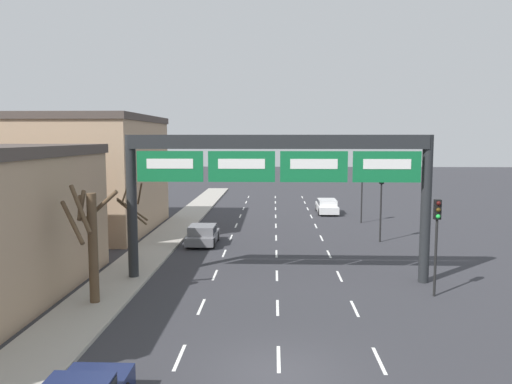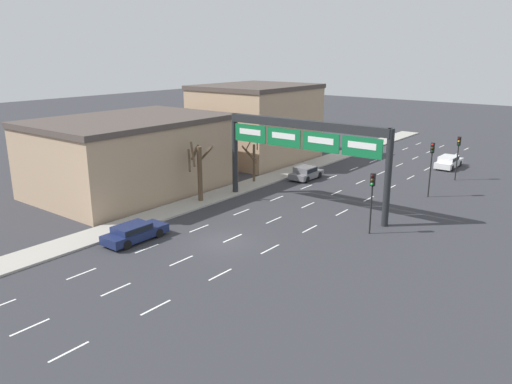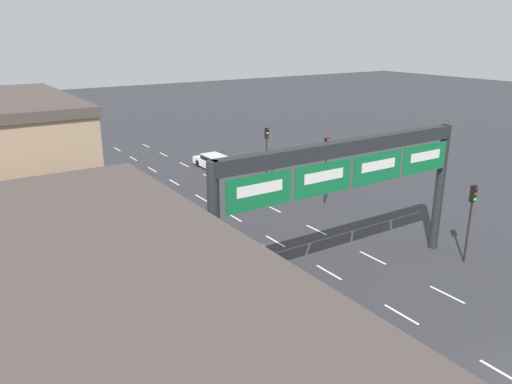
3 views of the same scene
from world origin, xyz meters
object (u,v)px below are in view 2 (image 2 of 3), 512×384
object	(u,v)px
car_navy	(134,232)
tree_bare_second	(199,169)
car_white	(449,161)
sign_gantry	(304,140)
car_grey	(306,172)
traffic_light_far_end	(372,191)
traffic_light_near_gantry	(431,159)
traffic_light_mid_block	(458,149)
tree_bare_closest	(253,159)

from	to	relation	value
car_navy	tree_bare_second	world-z (taller)	tree_bare_second
car_white	car_navy	xyz separation A→B (m)	(-10.01, -36.63, -0.06)
sign_gantry	car_grey	xyz separation A→B (m)	(-5.03, 8.55, -5.06)
traffic_light_far_end	car_navy	bearing A→B (deg)	-137.16
traffic_light_near_gantry	traffic_light_mid_block	size ratio (longest dim) A/B	1.11
sign_gantry	car_grey	size ratio (longest dim) A/B	3.87
car_white	traffic_light_far_end	world-z (taller)	traffic_light_far_end
tree_bare_second	traffic_light_near_gantry	bearing A→B (deg)	42.09
traffic_light_near_gantry	traffic_light_far_end	world-z (taller)	traffic_light_near_gantry
sign_gantry	traffic_light_far_end	bearing A→B (deg)	-17.07
car_grey	car_white	bearing A→B (deg)	55.38
car_white	sign_gantry	bearing A→B (deg)	-102.13
sign_gantry	tree_bare_second	xyz separation A→B (m)	(-8.06, -4.04, -2.78)
sign_gantry	tree_bare_closest	world-z (taller)	sign_gantry
car_grey	tree_bare_second	distance (m)	13.15
traffic_light_near_gantry	tree_bare_second	distance (m)	20.67
sign_gantry	traffic_light_mid_block	size ratio (longest dim) A/B	3.40
car_white	traffic_light_mid_block	xyz separation A→B (m)	(2.37, -5.38, 2.48)
car_navy	tree_bare_second	size ratio (longest dim) A/B	0.91
traffic_light_near_gantry	traffic_light_far_end	xyz separation A→B (m)	(-0.04, -12.03, -0.33)
car_navy	tree_bare_second	bearing A→B (deg)	107.33
car_white	traffic_light_mid_block	bearing A→B (deg)	-66.19
traffic_light_near_gantry	tree_bare_closest	world-z (taller)	tree_bare_closest
traffic_light_mid_block	tree_bare_second	bearing A→B (deg)	-125.36
car_navy	traffic_light_far_end	bearing A→B (deg)	42.84
car_white	traffic_light_mid_block	size ratio (longest dim) A/B	1.07
traffic_light_far_end	traffic_light_mid_block	bearing A→B (deg)	89.78
sign_gantry	tree_bare_closest	xyz separation A→B (m)	(-8.43, 4.07, -3.32)
car_navy	sign_gantry	bearing A→B (deg)	69.61
car_white	traffic_light_far_end	bearing A→B (deg)	-84.80
car_grey	car_white	distance (m)	17.56
car_navy	traffic_light_mid_block	world-z (taller)	traffic_light_mid_block
traffic_light_near_gantry	tree_bare_closest	size ratio (longest dim) A/B	1.02
car_white	traffic_light_near_gantry	distance (m)	13.68
car_white	tree_bare_second	distance (m)	30.09
traffic_light_far_end	tree_bare_closest	xyz separation A→B (m)	(-15.67, 6.29, -0.75)
tree_bare_closest	traffic_light_mid_block	bearing A→B (deg)	40.72
traffic_light_mid_block	tree_bare_closest	world-z (taller)	tree_bare_closest
car_grey	traffic_light_near_gantry	world-z (taller)	traffic_light_near_gantry
car_navy	traffic_light_mid_block	distance (m)	33.72
traffic_light_near_gantry	sign_gantry	bearing A→B (deg)	-126.57
car_grey	tree_bare_closest	xyz separation A→B (m)	(-3.40, -4.48, 1.74)
tree_bare_closest	tree_bare_second	xyz separation A→B (m)	(0.38, -8.11, 0.54)
traffic_light_far_end	tree_bare_second	size ratio (longest dim) A/B	0.87
car_grey	tree_bare_closest	size ratio (longest dim) A/B	0.81
car_grey	traffic_light_far_end	world-z (taller)	traffic_light_far_end
car_white	traffic_light_mid_block	world-z (taller)	traffic_light_mid_block
sign_gantry	car_white	size ratio (longest dim) A/B	3.16
sign_gantry	tree_bare_second	distance (m)	9.43
car_grey	car_white	size ratio (longest dim) A/B	0.82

